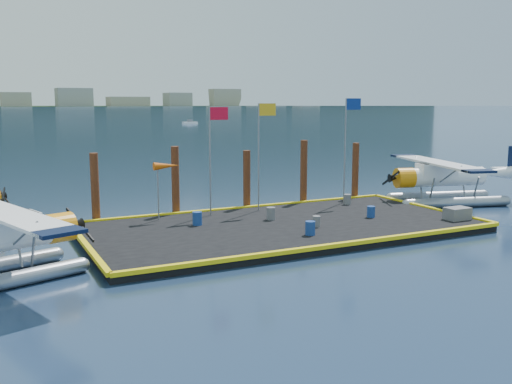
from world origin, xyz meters
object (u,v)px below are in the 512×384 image
drum_5 (271,214)px  flagpole_red (213,144)px  piling_3 (304,174)px  drum_2 (371,212)px  crate (457,213)px  piling_4 (355,173)px  windsock (166,167)px  drum_0 (197,218)px  flagpole_blue (348,134)px  piling_2 (247,182)px  drum_4 (347,199)px  drum_3 (316,221)px  flagpole_yellow (262,140)px  piling_1 (175,183)px  drum_1 (310,228)px  seaplane_d (442,180)px  piling_0 (95,190)px

drum_5 → flagpole_red: bearing=130.5°
flagpole_red → piling_3: bearing=13.3°
drum_2 → crate: (3.82, -2.54, 0.02)m
drum_5 → crate: (9.06, -4.40, -0.01)m
piling_3 → piling_4: piling_3 is taller
windsock → drum_0: bearing=-66.4°
drum_2 → flagpole_blue: (1.51, 4.48, 3.98)m
drum_2 → piling_2: 7.77m
drum_0 → drum_2: size_ratio=1.11×
piling_3 → drum_4: bearing=-49.7°
drum_3 → flagpole_yellow: size_ratio=0.09×
drum_2 → piling_3: piling_3 is taller
flagpole_yellow → flagpole_red: bearing=180.0°
drum_4 → piling_4: bearing=45.7°
drum_3 → piling_2: piling_2 is taller
piling_1 → drum_4: bearing=-12.0°
drum_0 → piling_2: piling_2 is taller
piling_1 → drum_2: bearing=-33.5°
drum_0 → flagpole_yellow: (4.80, 2.13, 3.77)m
drum_1 → drum_2: (5.22, 2.13, -0.03)m
drum_1 → flagpole_yellow: (0.74, 6.61, 3.78)m
flagpole_blue → piling_4: bearing=41.6°
drum_3 → flagpole_yellow: flagpole_yellow is taller
windsock → piling_4: 13.68m
flagpole_red → piling_2: flagpole_red is taller
crate → piling_2: (-8.50, 8.62, 1.17)m
piling_3 → piling_1: bearing=180.0°
crate → flagpole_blue: bearing=108.2°
drum_2 → windsock: (-10.21, 4.48, 2.52)m
flagpole_red → flagpole_blue: bearing=-0.0°
piling_2 → drum_4: bearing=-20.5°
drum_0 → piling_4: size_ratio=0.17×
flagpole_red → piling_4: size_ratio=1.50×
flagpole_red → windsock: size_ratio=1.92×
drum_2 → crate: 4.58m
seaplane_d → windsock: size_ratio=3.41×
drum_1 → piling_1: piling_1 is taller
drum_2 → piling_4: (3.32, 6.08, 1.29)m
flagpole_yellow → piling_0: bearing=170.1°
seaplane_d → drum_1: bearing=126.1°
flagpole_yellow → piling_3: (3.80, 1.60, -2.36)m
drum_1 → drum_0: bearing=132.1°
drum_3 → flagpole_yellow: 6.49m
drum_0 → drum_3: (5.28, -3.08, -0.06)m
flagpole_red → piling_0: (-6.21, 1.60, -2.40)m
drum_1 → drum_4: (6.40, 6.02, -0.02)m
flagpole_red → flagpole_blue: flagpole_blue is taller
drum_0 → flagpole_red: flagpole_red is taller
flagpole_blue → windsock: flagpole_blue is taller
drum_5 → flagpole_yellow: (0.76, 2.61, 3.77)m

